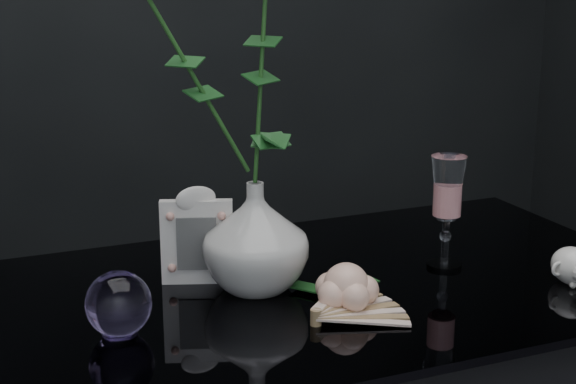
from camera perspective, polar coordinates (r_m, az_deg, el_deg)
name	(u,v)px	position (r m, az deg, el deg)	size (l,w,h in m)	color
vase	(256,237)	(1.24, -2.11, -2.92)	(0.15, 0.15, 0.16)	silver
wine_glass	(447,212)	(1.35, 10.22, -1.30)	(0.05, 0.05, 0.17)	white
picture_frame	(197,235)	(1.28, -5.92, -2.78)	(0.11, 0.08, 0.15)	white
paperweight	(119,304)	(1.13, -10.90, -7.11)	(0.08, 0.08, 0.08)	#A387DC
paper_fan	(316,316)	(1.15, 1.82, -8.00)	(0.25, 0.19, 0.03)	beige
loose_rose	(346,287)	(1.19, 3.78, -6.12)	(0.15, 0.19, 0.07)	#FDBBA3
pearl_jar	(573,264)	(1.35, 17.93, -4.47)	(0.19, 0.20, 0.06)	white
roses	(222,47)	(1.17, -4.29, 9.34)	(0.26, 0.11, 0.41)	beige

